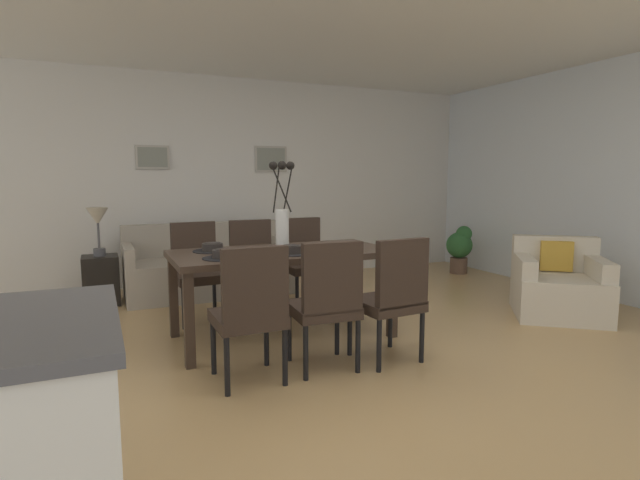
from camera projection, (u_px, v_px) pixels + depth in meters
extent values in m
plane|color=tan|center=(326.00, 363.00, 3.61)|extent=(9.00, 9.00, 0.00)
cube|color=silver|center=(220.00, 181.00, 6.38)|extent=(9.00, 0.10, 2.60)
cube|color=white|center=(620.00, 181.00, 5.29)|extent=(0.10, 6.30, 2.60)
cube|color=#3D2D23|center=(282.00, 253.00, 4.13)|extent=(1.80, 0.88, 0.05)
cube|color=#3D2D23|center=(350.00, 280.00, 4.86)|extent=(0.07, 0.07, 0.69)
cube|color=#3D2D23|center=(173.00, 297.00, 4.17)|extent=(0.07, 0.07, 0.69)
cube|color=#3D2D23|center=(392.00, 297.00, 4.17)|extent=(0.07, 0.07, 0.69)
cube|color=#3D2D23|center=(189.00, 320.00, 3.48)|extent=(0.07, 0.07, 0.69)
cube|color=#33261E|center=(248.00, 318.00, 3.27)|extent=(0.44, 0.44, 0.08)
cube|color=#33261E|center=(255.00, 286.00, 3.07)|extent=(0.42, 0.06, 0.48)
cylinder|color=black|center=(266.00, 340.00, 3.55)|extent=(0.04, 0.04, 0.38)
cylinder|color=black|center=(213.00, 347.00, 3.39)|extent=(0.04, 0.04, 0.38)
cylinder|color=black|center=(285.00, 357.00, 3.20)|extent=(0.04, 0.04, 0.38)
cylinder|color=black|center=(227.00, 366.00, 3.05)|extent=(0.04, 0.04, 0.38)
cube|color=#33261E|center=(199.00, 277.00, 4.62)|extent=(0.46, 0.46, 0.08)
cube|color=#33261E|center=(194.00, 247.00, 4.76)|extent=(0.42, 0.08, 0.48)
cylinder|color=black|center=(184.00, 308.00, 4.40)|extent=(0.04, 0.04, 0.38)
cylinder|color=black|center=(226.00, 303.00, 4.57)|extent=(0.04, 0.04, 0.38)
cylinder|color=black|center=(175.00, 299.00, 4.73)|extent=(0.04, 0.04, 0.38)
cylinder|color=black|center=(214.00, 295.00, 4.91)|extent=(0.04, 0.04, 0.38)
cube|color=#33261E|center=(322.00, 309.00, 3.50)|extent=(0.47, 0.47, 0.08)
cube|color=#33261E|center=(333.00, 278.00, 3.29)|extent=(0.42, 0.09, 0.48)
cylinder|color=black|center=(337.00, 330.00, 3.77)|extent=(0.04, 0.04, 0.38)
cylinder|color=black|center=(289.00, 336.00, 3.64)|extent=(0.04, 0.04, 0.38)
cylinder|color=black|center=(358.00, 346.00, 3.42)|extent=(0.04, 0.04, 0.38)
cylinder|color=black|center=(306.00, 353.00, 3.29)|extent=(0.04, 0.04, 0.38)
cube|color=#33261E|center=(256.00, 272.00, 4.86)|extent=(0.46, 0.46, 0.08)
cube|color=#33261E|center=(250.00, 244.00, 5.00)|extent=(0.42, 0.08, 0.48)
cylinder|color=black|center=(241.00, 301.00, 4.64)|extent=(0.04, 0.04, 0.38)
cylinder|color=black|center=(280.00, 298.00, 4.78)|extent=(0.04, 0.04, 0.38)
cylinder|color=black|center=(233.00, 293.00, 4.99)|extent=(0.04, 0.04, 0.38)
cylinder|color=black|center=(269.00, 290.00, 5.13)|extent=(0.04, 0.04, 0.38)
cube|color=#33261E|center=(386.00, 304.00, 3.65)|extent=(0.47, 0.47, 0.08)
cube|color=#33261E|center=(402.00, 273.00, 3.45)|extent=(0.42, 0.09, 0.48)
cylinder|color=black|center=(390.00, 324.00, 3.94)|extent=(0.04, 0.04, 0.38)
cylinder|color=black|center=(350.00, 331.00, 3.75)|extent=(0.04, 0.04, 0.38)
cylinder|color=black|center=(422.00, 337.00, 3.61)|extent=(0.04, 0.04, 0.38)
cylinder|color=black|center=(379.00, 346.00, 3.42)|extent=(0.04, 0.04, 0.38)
cube|color=#33261E|center=(308.00, 268.00, 5.11)|extent=(0.45, 0.45, 0.08)
cube|color=#33261E|center=(301.00, 240.00, 5.25)|extent=(0.42, 0.07, 0.48)
cylinder|color=black|center=(297.00, 295.00, 4.89)|extent=(0.04, 0.04, 0.38)
cylinder|color=black|center=(332.00, 292.00, 5.04)|extent=(0.04, 0.04, 0.38)
cylinder|color=black|center=(284.00, 287.00, 5.24)|extent=(0.04, 0.04, 0.38)
cylinder|color=black|center=(317.00, 284.00, 5.39)|extent=(0.04, 0.04, 0.38)
cylinder|color=white|center=(282.00, 230.00, 4.10)|extent=(0.11, 0.11, 0.34)
cylinder|color=black|center=(288.00, 190.00, 4.10)|extent=(0.05, 0.12, 0.37)
sphere|color=black|center=(290.00, 166.00, 4.09)|extent=(0.07, 0.07, 0.07)
cylinder|color=black|center=(276.00, 190.00, 4.09)|extent=(0.08, 0.05, 0.38)
sphere|color=black|center=(273.00, 166.00, 4.09)|extent=(0.07, 0.07, 0.07)
cylinder|color=black|center=(282.00, 190.00, 4.00)|extent=(0.15, 0.06, 0.36)
sphere|color=black|center=(282.00, 165.00, 3.95)|extent=(0.07, 0.07, 0.07)
cylinder|color=black|center=(224.00, 258.00, 3.72)|extent=(0.32, 0.32, 0.01)
cylinder|color=#2D2826|center=(224.00, 254.00, 3.72)|extent=(0.17, 0.17, 0.06)
cylinder|color=black|center=(224.00, 252.00, 3.72)|extent=(0.13, 0.13, 0.04)
cylinder|color=black|center=(212.00, 251.00, 4.08)|extent=(0.32, 0.32, 0.01)
cylinder|color=#2D2826|center=(212.00, 247.00, 4.08)|extent=(0.17, 0.17, 0.06)
cylinder|color=black|center=(212.00, 245.00, 4.08)|extent=(0.13, 0.13, 0.04)
cylinder|color=black|center=(291.00, 253.00, 3.94)|extent=(0.32, 0.32, 0.01)
cylinder|color=#2D2826|center=(291.00, 249.00, 3.94)|extent=(0.17, 0.17, 0.06)
cylinder|color=black|center=(291.00, 247.00, 3.94)|extent=(0.13, 0.13, 0.04)
cube|color=#A89E8E|center=(210.00, 276.00, 5.74)|extent=(1.86, 0.84, 0.42)
cube|color=#A89E8E|center=(203.00, 238.00, 6.00)|extent=(1.86, 0.16, 0.38)
cube|color=#A89E8E|center=(282.00, 245.00, 6.06)|extent=(0.10, 0.84, 0.20)
cube|color=#A89E8E|center=(128.00, 254.00, 5.34)|extent=(0.10, 0.84, 0.20)
cube|color=black|center=(101.00, 280.00, 5.26)|extent=(0.36, 0.36, 0.52)
cylinder|color=#4C4C51|center=(99.00, 252.00, 5.23)|extent=(0.12, 0.12, 0.08)
cylinder|color=#4C4C51|center=(99.00, 235.00, 5.20)|extent=(0.02, 0.02, 0.30)
cone|color=beige|center=(97.00, 216.00, 5.18)|extent=(0.22, 0.22, 0.18)
cube|color=beige|center=(559.00, 296.00, 4.81)|extent=(1.12, 1.12, 0.40)
cube|color=beige|center=(554.00, 253.00, 5.07)|extent=(0.73, 0.62, 0.35)
cube|color=beige|center=(599.00, 269.00, 4.67)|extent=(0.53, 0.62, 0.18)
cube|color=beige|center=(525.00, 266.00, 4.83)|extent=(0.53, 0.62, 0.18)
cube|color=gold|center=(556.00, 256.00, 4.98)|extent=(0.28, 0.25, 0.30)
cube|color=#B2ADA3|center=(153.00, 157.00, 5.95)|extent=(0.39, 0.02, 0.28)
cube|color=gray|center=(153.00, 157.00, 5.94)|extent=(0.34, 0.01, 0.23)
cube|color=#B2ADA3|center=(271.00, 159.00, 6.56)|extent=(0.44, 0.02, 0.34)
cube|color=gray|center=(271.00, 159.00, 6.55)|extent=(0.39, 0.01, 0.29)
cylinder|color=brown|center=(459.00, 265.00, 6.99)|extent=(0.24, 0.24, 0.22)
sphere|color=#2D6633|center=(459.00, 245.00, 6.95)|extent=(0.36, 0.36, 0.36)
sphere|color=#2D6633|center=(464.00, 234.00, 6.92)|extent=(0.22, 0.22, 0.22)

